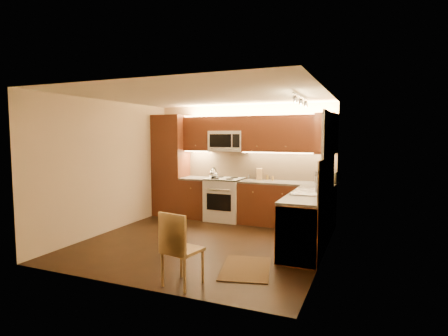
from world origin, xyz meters
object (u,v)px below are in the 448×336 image
at_px(soap_bottle, 318,185).
at_px(dining_chair, 183,248).
at_px(stove, 225,199).
at_px(sink, 310,188).
at_px(microwave, 227,141).
at_px(toaster_oven, 327,177).
at_px(kettle, 213,173).
at_px(knife_block, 259,174).

bearing_deg(soap_bottle, dining_chair, -105.47).
xyz_separation_m(stove, sink, (2.00, -1.12, 0.52)).
height_order(sink, dining_chair, sink).
bearing_deg(sink, dining_chair, -117.39).
bearing_deg(microwave, soap_bottle, -26.60).
bearing_deg(dining_chair, toaster_oven, 81.34).
height_order(microwave, dining_chair, microwave).
relative_size(sink, dining_chair, 0.93).
xyz_separation_m(microwave, kettle, (-0.22, -0.24, -0.68)).
distance_m(sink, soap_bottle, 0.23).
distance_m(stove, sink, 2.35).
relative_size(stove, dining_chair, 0.99).
height_order(microwave, soap_bottle, microwave).
bearing_deg(microwave, stove, -90.00).
bearing_deg(knife_block, stove, 171.30).
bearing_deg(microwave, knife_block, 2.78).
relative_size(knife_block, dining_chair, 0.26).
bearing_deg(dining_chair, kettle, 119.01).
distance_m(kettle, toaster_oven, 2.35).
bearing_deg(microwave, sink, -32.21).
bearing_deg(kettle, dining_chair, -57.23).
height_order(kettle, soap_bottle, kettle).
height_order(kettle, knife_block, kettle).
relative_size(sink, soap_bottle, 4.58).
bearing_deg(dining_chair, stove, 115.01).
relative_size(stove, soap_bottle, 4.90).
height_order(soap_bottle, dining_chair, soap_bottle).
bearing_deg(toaster_oven, soap_bottle, -67.99).
distance_m(microwave, kettle, 0.76).
height_order(stove, kettle, kettle).
xyz_separation_m(kettle, toaster_oven, (2.33, 0.29, -0.02)).
height_order(microwave, knife_block, microwave).
relative_size(sink, toaster_oven, 2.24).
height_order(stove, soap_bottle, soap_bottle).
relative_size(microwave, knife_block, 3.13).
relative_size(microwave, kettle, 3.17).
height_order(toaster_oven, soap_bottle, toaster_oven).
height_order(kettle, dining_chair, kettle).
bearing_deg(dining_chair, soap_bottle, 73.68).
height_order(toaster_oven, dining_chair, toaster_oven).
distance_m(stove, kettle, 0.63).
xyz_separation_m(stove, knife_block, (0.73, 0.17, 0.56)).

